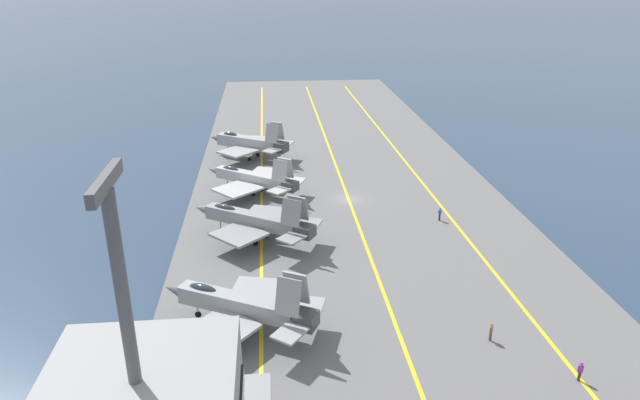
{
  "coord_description": "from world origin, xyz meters",
  "views": [
    {
      "loc": [
        -74.4,
        11.08,
        30.74
      ],
      "look_at": [
        -6.13,
        4.64,
        2.9
      ],
      "focal_mm": 32.0,
      "sensor_mm": 36.0,
      "label": 1
    }
  ],
  "objects_px": {
    "parked_jet_second": "(254,220)",
    "crew_blue_vest": "(440,213)",
    "parked_jet_fourth": "(249,142)",
    "crew_brown_vest": "(491,331)",
    "crew_purple_vest": "(580,371)",
    "parked_jet_third": "(253,178)",
    "parked_jet_nearest": "(241,304)"
  },
  "relations": [
    {
      "from": "crew_purple_vest",
      "to": "crew_brown_vest",
      "type": "distance_m",
      "value": 7.68
    },
    {
      "from": "parked_jet_fourth",
      "to": "parked_jet_third",
      "type": "bearing_deg",
      "value": -176.75
    },
    {
      "from": "crew_purple_vest",
      "to": "crew_brown_vest",
      "type": "bearing_deg",
      "value": 41.19
    },
    {
      "from": "parked_jet_second",
      "to": "crew_purple_vest",
      "type": "height_order",
      "value": "parked_jet_second"
    },
    {
      "from": "parked_jet_fourth",
      "to": "crew_purple_vest",
      "type": "xyz_separation_m",
      "value": [
        -60.38,
        -27.24,
        -1.81
      ]
    },
    {
      "from": "crew_brown_vest",
      "to": "parked_jet_fourth",
      "type": "bearing_deg",
      "value": 22.11
    },
    {
      "from": "crew_purple_vest",
      "to": "crew_blue_vest",
      "type": "distance_m",
      "value": 31.56
    },
    {
      "from": "parked_jet_third",
      "to": "crew_blue_vest",
      "type": "distance_m",
      "value": 27.12
    },
    {
      "from": "crew_blue_vest",
      "to": "crew_purple_vest",
      "type": "bearing_deg",
      "value": -176.23
    },
    {
      "from": "parked_jet_second",
      "to": "crew_purple_vest",
      "type": "bearing_deg",
      "value": -137.08
    },
    {
      "from": "parked_jet_fourth",
      "to": "crew_purple_vest",
      "type": "distance_m",
      "value": 66.27
    },
    {
      "from": "parked_jet_fourth",
      "to": "crew_brown_vest",
      "type": "relative_size",
      "value": 8.75
    },
    {
      "from": "parked_jet_second",
      "to": "parked_jet_nearest",
      "type": "bearing_deg",
      "value": 176.87
    },
    {
      "from": "parked_jet_fourth",
      "to": "crew_brown_vest",
      "type": "xyz_separation_m",
      "value": [
        -54.6,
        -22.18,
        -1.83
      ]
    },
    {
      "from": "parked_jet_fourth",
      "to": "crew_brown_vest",
      "type": "height_order",
      "value": "parked_jet_fourth"
    },
    {
      "from": "parked_jet_third",
      "to": "crew_purple_vest",
      "type": "xyz_separation_m",
      "value": [
        -43.63,
        -26.29,
        -1.28
      ]
    },
    {
      "from": "parked_jet_third",
      "to": "crew_purple_vest",
      "type": "bearing_deg",
      "value": -148.93
    },
    {
      "from": "parked_jet_nearest",
      "to": "parked_jet_fourth",
      "type": "height_order",
      "value": "parked_jet_fourth"
    },
    {
      "from": "crew_purple_vest",
      "to": "parked_jet_nearest",
      "type": "bearing_deg",
      "value": 70.18
    },
    {
      "from": "crew_purple_vest",
      "to": "crew_brown_vest",
      "type": "relative_size",
      "value": 1.02
    },
    {
      "from": "parked_jet_second",
      "to": "crew_blue_vest",
      "type": "xyz_separation_m",
      "value": [
        3.65,
        -23.81,
        -1.69
      ]
    },
    {
      "from": "parked_jet_nearest",
      "to": "parked_jet_third",
      "type": "height_order",
      "value": "parked_jet_nearest"
    },
    {
      "from": "parked_jet_third",
      "to": "crew_blue_vest",
      "type": "relative_size",
      "value": 8.46
    },
    {
      "from": "parked_jet_third",
      "to": "parked_jet_fourth",
      "type": "distance_m",
      "value": 16.79
    },
    {
      "from": "crew_brown_vest",
      "to": "crew_blue_vest",
      "type": "relative_size",
      "value": 0.97
    },
    {
      "from": "parked_jet_second",
      "to": "crew_purple_vest",
      "type": "relative_size",
      "value": 9.16
    },
    {
      "from": "parked_jet_nearest",
      "to": "crew_brown_vest",
      "type": "xyz_separation_m",
      "value": [
        -3.91,
        -21.82,
        -1.56
      ]
    },
    {
      "from": "parked_jet_third",
      "to": "crew_brown_vest",
      "type": "bearing_deg",
      "value": -150.71
    },
    {
      "from": "parked_jet_nearest",
      "to": "parked_jet_second",
      "type": "relative_size",
      "value": 0.96
    },
    {
      "from": "parked_jet_fourth",
      "to": "crew_blue_vest",
      "type": "height_order",
      "value": "parked_jet_fourth"
    },
    {
      "from": "parked_jet_third",
      "to": "crew_brown_vest",
      "type": "relative_size",
      "value": 8.68
    },
    {
      "from": "parked_jet_third",
      "to": "crew_brown_vest",
      "type": "xyz_separation_m",
      "value": [
        -37.85,
        -21.23,
        -1.3
      ]
    }
  ]
}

